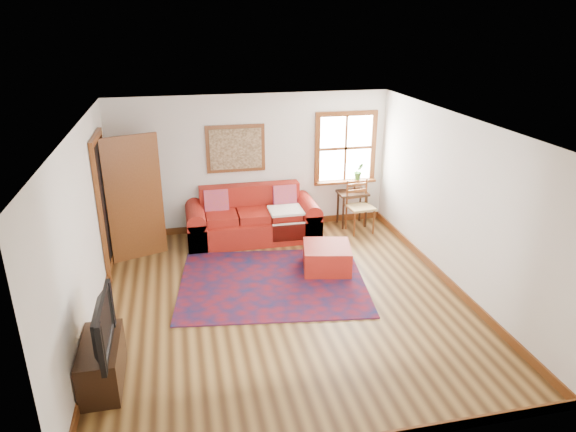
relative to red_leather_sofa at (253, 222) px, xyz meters
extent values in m
plane|color=#412811|center=(0.09, -2.30, -0.30)|extent=(5.50, 5.50, 0.00)
cube|color=silver|center=(0.09, 0.45, 0.95)|extent=(5.00, 0.04, 2.50)
cube|color=silver|center=(0.09, -5.05, 0.95)|extent=(5.00, 0.04, 2.50)
cube|color=silver|center=(-2.41, -2.30, 0.95)|extent=(0.04, 5.50, 2.50)
cube|color=silver|center=(2.59, -2.30, 0.95)|extent=(0.04, 5.50, 2.50)
cube|color=white|center=(0.09, -2.30, 2.20)|extent=(5.00, 5.50, 0.04)
cube|color=brown|center=(0.09, 0.44, -0.24)|extent=(5.00, 0.03, 0.12)
cube|color=brown|center=(-2.40, -2.30, -0.24)|extent=(0.03, 5.50, 0.12)
cube|color=brown|center=(2.57, -2.30, -0.24)|extent=(0.03, 5.50, 0.12)
cube|color=white|center=(1.84, 0.44, 1.15)|extent=(1.00, 0.02, 1.20)
cube|color=brown|center=(1.84, 0.42, 1.79)|extent=(1.18, 0.06, 0.09)
cube|color=brown|center=(1.84, 0.42, 0.50)|extent=(1.18, 0.06, 0.09)
cube|color=brown|center=(1.29, 0.42, 1.15)|extent=(0.09, 0.06, 1.20)
cube|color=brown|center=(2.38, 0.42, 1.15)|extent=(0.09, 0.06, 1.20)
cube|color=brown|center=(1.84, 0.42, 1.15)|extent=(1.00, 0.04, 0.05)
cube|color=brown|center=(1.84, 0.35, 0.53)|extent=(1.15, 0.20, 0.04)
imported|color=#316924|center=(2.09, 0.33, 0.71)|extent=(0.18, 0.15, 0.33)
cube|color=black|center=(-2.40, -0.70, 0.72)|extent=(0.02, 0.90, 2.05)
cube|color=brown|center=(-2.37, -1.19, 0.72)|extent=(0.06, 0.09, 2.05)
cube|color=brown|center=(-2.37, -0.20, 0.72)|extent=(0.06, 0.09, 2.05)
cube|color=brown|center=(-2.37, -0.70, 1.79)|extent=(0.06, 1.08, 0.09)
cube|color=brown|center=(-1.95, -0.40, 0.72)|extent=(0.86, 0.35, 2.05)
cube|color=silver|center=(-1.95, -0.40, 0.83)|extent=(0.56, 0.22, 1.33)
cube|color=brown|center=(-0.21, 0.43, 1.25)|extent=(1.05, 0.04, 0.85)
cube|color=tan|center=(-0.21, 0.40, 1.25)|extent=(0.92, 0.03, 0.72)
cube|color=#600D16|center=(0.02, -1.76, -0.29)|extent=(3.02, 2.55, 0.02)
cube|color=maroon|center=(0.00, -0.06, -0.10)|extent=(2.33, 0.96, 0.41)
cube|color=maroon|center=(0.00, 0.29, 0.36)|extent=(1.81, 0.26, 0.51)
cube|color=maroon|center=(-1.01, -0.06, -0.05)|extent=(0.32, 0.96, 0.51)
cube|color=maroon|center=(1.00, -0.06, -0.05)|extent=(0.32, 0.96, 0.51)
cube|color=#CB531C|center=(-0.62, 0.12, 0.39)|extent=(0.43, 0.21, 0.44)
cube|color=#CB531C|center=(0.61, 0.12, 0.39)|extent=(0.43, 0.21, 0.44)
cube|color=silver|center=(0.56, -0.24, 0.26)|extent=(0.59, 0.53, 0.04)
cube|color=maroon|center=(0.94, -1.52, -0.10)|extent=(0.85, 0.85, 0.41)
cube|color=black|center=(1.93, 0.19, 0.34)|extent=(0.55, 0.41, 0.04)
cylinder|color=black|center=(1.71, 0.02, 0.01)|extent=(0.04, 0.04, 0.62)
cylinder|color=black|center=(2.16, 0.02, 0.01)|extent=(0.04, 0.04, 0.62)
cylinder|color=black|center=(1.71, 0.35, 0.01)|extent=(0.04, 0.04, 0.62)
cylinder|color=black|center=(2.16, 0.35, 0.01)|extent=(0.04, 0.04, 0.62)
cube|color=tan|center=(1.97, -0.16, 0.17)|extent=(0.49, 0.47, 0.04)
cylinder|color=brown|center=(1.80, -0.36, -0.07)|extent=(0.04, 0.04, 0.46)
cylinder|color=brown|center=(2.18, -0.32, -0.07)|extent=(0.04, 0.04, 0.46)
cylinder|color=brown|center=(1.76, 0.00, 0.17)|extent=(0.04, 0.04, 0.95)
cylinder|color=brown|center=(2.14, 0.04, 0.17)|extent=(0.04, 0.04, 0.95)
cube|color=brown|center=(1.95, 0.02, 0.44)|extent=(0.39, 0.07, 0.29)
cube|color=black|center=(-2.19, -3.58, -0.05)|extent=(0.41, 0.92, 0.50)
imported|color=black|center=(-2.17, -3.69, 0.48)|extent=(0.13, 0.98, 0.56)
cylinder|color=silver|center=(-2.14, -3.23, 0.29)|extent=(0.12, 0.12, 0.18)
cylinder|color=#FFA53F|center=(-2.14, -3.23, 0.26)|extent=(0.07, 0.07, 0.12)
camera|label=1|loc=(-1.21, -8.48, 3.44)|focal=32.00mm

